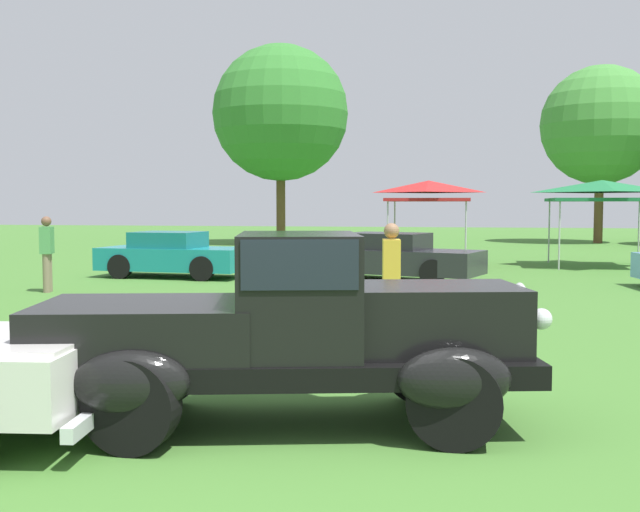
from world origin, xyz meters
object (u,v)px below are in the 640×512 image
at_px(spectator_near_truck, 391,278).
at_px(spectator_by_row, 47,251).
at_px(show_car_charcoal, 392,257).
at_px(canopy_tent_center_field, 602,189).
at_px(canopy_tent_left_field, 429,190).
at_px(feature_pickup_truck, 290,328).
at_px(show_car_teal, 172,255).

relative_size(spectator_near_truck, spectator_by_row, 1.00).
relative_size(show_car_charcoal, canopy_tent_center_field, 1.51).
height_order(canopy_tent_left_field, canopy_tent_center_field, same).
relative_size(feature_pickup_truck, show_car_teal, 1.12).
height_order(feature_pickup_truck, canopy_tent_center_field, canopy_tent_center_field).
bearing_deg(spectator_by_row, show_car_charcoal, 29.17).
bearing_deg(canopy_tent_left_field, feature_pickup_truck, -91.17).
bearing_deg(feature_pickup_truck, show_car_charcoal, 91.41).
height_order(show_car_teal, spectator_near_truck, spectator_near_truck).
relative_size(spectator_near_truck, canopy_tent_left_field, 0.62).
xyz_separation_m(show_car_teal, canopy_tent_left_field, (6.57, 5.11, 1.82)).
height_order(show_car_teal, show_car_charcoal, same).
height_order(show_car_teal, canopy_tent_center_field, canopy_tent_center_field).
bearing_deg(spectator_near_truck, spectator_by_row, 149.90).
bearing_deg(spectator_near_truck, feature_pickup_truck, -96.54).
bearing_deg(spectator_near_truck, show_car_charcoal, 95.26).
distance_m(show_car_charcoal, spectator_by_row, 8.38).
height_order(feature_pickup_truck, show_car_teal, feature_pickup_truck).
distance_m(spectator_near_truck, canopy_tent_left_field, 13.70).
bearing_deg(feature_pickup_truck, canopy_tent_left_field, 88.83).
relative_size(show_car_charcoal, spectator_by_row, 2.80).
xyz_separation_m(feature_pickup_truck, show_car_teal, (-6.20, 12.77, -0.27)).
bearing_deg(show_car_charcoal, show_car_teal, -177.33).
bearing_deg(spectator_by_row, spectator_near_truck, -30.10).
bearing_deg(canopy_tent_left_field, show_car_teal, -142.12).
bearing_deg(show_car_teal, spectator_near_truck, -51.83).
xyz_separation_m(show_car_teal, spectator_by_row, (-1.43, -3.80, 0.31)).
relative_size(spectator_near_truck, canopy_tent_center_field, 0.54).
relative_size(canopy_tent_left_field, canopy_tent_center_field, 0.86).
distance_m(show_car_teal, canopy_tent_center_field, 13.32).
xyz_separation_m(canopy_tent_left_field, canopy_tent_center_field, (5.33, 0.60, 0.00)).
relative_size(show_car_teal, show_car_charcoal, 0.85).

